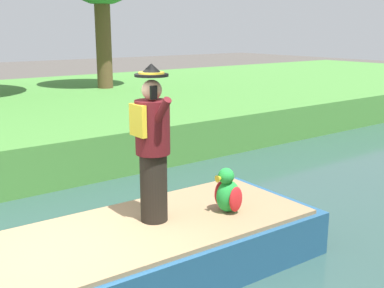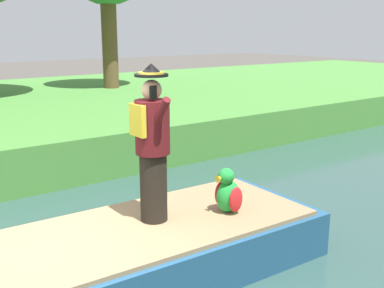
% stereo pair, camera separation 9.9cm
% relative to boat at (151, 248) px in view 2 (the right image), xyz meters
% --- Properties ---
extents(boat, '(1.92, 4.25, 0.61)m').
position_rel_boat_xyz_m(boat, '(0.00, 0.00, 0.00)').
color(boat, '#23517A').
rests_on(boat, canal_water).
extents(person_pirate, '(0.61, 0.42, 1.85)m').
position_rel_boat_xyz_m(person_pirate, '(-0.08, 0.10, 1.23)').
color(person_pirate, black).
rests_on(person_pirate, boat).
extents(parrot_plush, '(0.36, 0.35, 0.57)m').
position_rel_boat_xyz_m(parrot_plush, '(0.24, 0.98, 0.55)').
color(parrot_plush, green).
rests_on(parrot_plush, boat).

